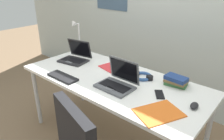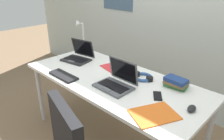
{
  "view_description": "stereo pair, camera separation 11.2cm",
  "coord_description": "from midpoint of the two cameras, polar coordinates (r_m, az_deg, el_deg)",
  "views": [
    {
      "loc": [
        1.18,
        -1.37,
        1.62
      ],
      "look_at": [
        0.0,
        0.0,
        0.82
      ],
      "focal_mm": 34.11,
      "sensor_mm": 36.0,
      "label": 1
    },
    {
      "loc": [
        1.26,
        -1.29,
        1.62
      ],
      "look_at": [
        0.0,
        0.0,
        0.82
      ],
      "focal_mm": 34.11,
      "sensor_mm": 36.0,
      "label": 2
    }
  ],
  "objects": [
    {
      "name": "cell_phone",
      "position": [
        1.75,
        13.92,
        -6.78
      ],
      "size": [
        0.13,
        0.15,
        0.01
      ],
      "primitive_type": "cube",
      "rotation": [
        0.0,
        0.0,
        0.65
      ],
      "color": "black",
      "rests_on": "desk"
    },
    {
      "name": "computer_mouse",
      "position": [
        1.65,
        22.43,
        -9.55
      ],
      "size": [
        0.07,
        0.1,
        0.03
      ],
      "primitive_type": "ellipsoid",
      "rotation": [
        0.0,
        0.0,
        0.15
      ],
      "color": "black",
      "rests_on": "desk"
    },
    {
      "name": "laptop_front_left",
      "position": [
        1.83,
        2.92,
        -3.17
      ],
      "size": [
        0.32,
        0.26,
        0.23
      ],
      "color": "#515459",
      "rests_on": "desk"
    },
    {
      "name": "headphones",
      "position": [
        2.01,
        9.85,
        -1.84
      ],
      "size": [
        0.21,
        0.18,
        0.04
      ],
      "color": "#335999",
      "rests_on": "desk"
    },
    {
      "name": "paper_folder_center",
      "position": [
        2.26,
        2.97,
        1.04
      ],
      "size": [
        0.29,
        0.35,
        0.01
      ],
      "primitive_type": "cube",
      "rotation": [
        0.0,
        0.0,
        -0.21
      ],
      "color": "red",
      "rests_on": "desk"
    },
    {
      "name": "external_keyboard",
      "position": [
        2.06,
        -11.41,
        -1.51
      ],
      "size": [
        0.33,
        0.12,
        0.02
      ],
      "primitive_type": "cube",
      "rotation": [
        0.0,
        0.0,
        0.01
      ],
      "color": "black",
      "rests_on": "desk"
    },
    {
      "name": "wall_back",
      "position": [
        2.74,
        18.24,
        16.08
      ],
      "size": [
        6.0,
        0.13,
        2.6
      ],
      "color": "#B2BCB7",
      "rests_on": "ground_plane"
    },
    {
      "name": "desk",
      "position": [
        2.03,
        1.58,
        -3.55
      ],
      "size": [
        1.8,
        0.8,
        0.74
      ],
      "color": "white",
      "rests_on": "ground_plane"
    },
    {
      "name": "paper_folder_front_left",
      "position": [
        1.54,
        13.28,
        -11.52
      ],
      "size": [
        0.34,
        0.38,
        0.01
      ],
      "primitive_type": "cube",
      "rotation": [
        0.0,
        0.0,
        -0.45
      ],
      "color": "orange",
      "rests_on": "desk"
    },
    {
      "name": "book_stack",
      "position": [
        1.92,
        18.39,
        -3.23
      ],
      "size": [
        0.2,
        0.16,
        0.09
      ],
      "color": "#336638",
      "rests_on": "desk"
    },
    {
      "name": "desk_lamp",
      "position": [
        2.67,
        -7.07,
        8.9
      ],
      "size": [
        0.12,
        0.18,
        0.4
      ],
      "color": "white",
      "rests_on": "desk"
    },
    {
      "name": "ground_plane",
      "position": [
        2.42,
        1.39,
        -18.06
      ],
      "size": [
        12.0,
        12.0,
        0.0
      ],
      "primitive_type": "plane",
      "color": "#7A6047"
    },
    {
      "name": "laptop_back_left",
      "position": [
        2.44,
        -7.79,
        3.69
      ],
      "size": [
        0.34,
        0.31,
        0.22
      ],
      "color": "#232326",
      "rests_on": "desk"
    }
  ]
}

